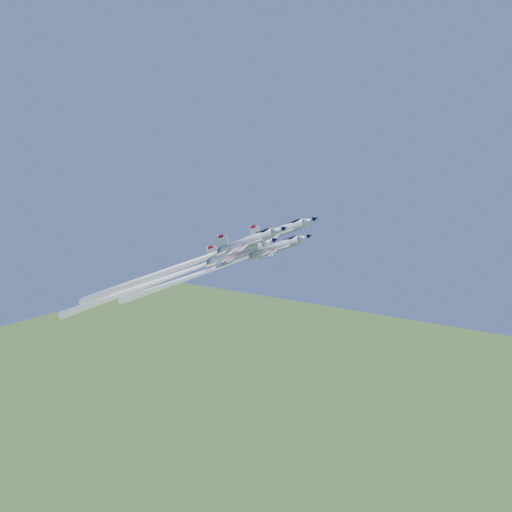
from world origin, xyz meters
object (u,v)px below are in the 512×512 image
Objects in this scene: jet_lead at (212,270)px; jet_right at (180,266)px; jet_left at (191,263)px; jet_slot at (162,280)px.

jet_lead is 0.90× the size of jet_right.
jet_slot is (-2.14, -7.76, -2.86)m from jet_left.
jet_right reaches higher than jet_lead.
jet_left is at bearing 152.10° from jet_slot.
jet_left is 1.24× the size of jet_right.
jet_left reaches higher than jet_right.
jet_lead is 0.78× the size of jet_slot.
jet_left reaches higher than jet_lead.
jet_left is 8.54m from jet_slot.
jet_slot is at bearing -27.90° from jet_left.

